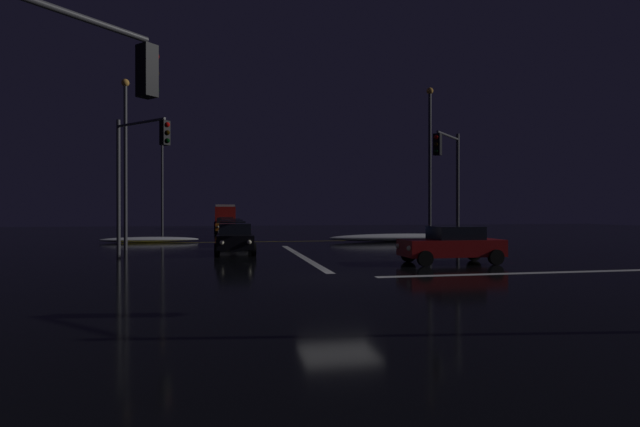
{
  "coord_description": "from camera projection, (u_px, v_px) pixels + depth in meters",
  "views": [
    {
      "loc": [
        -3.61,
        -15.38,
        2.2
      ],
      "look_at": [
        1.67,
        11.81,
        2.08
      ],
      "focal_mm": 27.01,
      "sensor_mm": 36.0,
      "label": 1
    }
  ],
  "objects": [
    {
      "name": "box_truck",
      "position": [
        225.0,
        215.0,
        61.28
      ],
      "size": [
        2.68,
        8.28,
        3.08
      ],
      "color": "red",
      "rests_on": "ground"
    },
    {
      "name": "sedan_green",
      "position": [
        231.0,
        227.0,
        42.76
      ],
      "size": [
        2.02,
        4.33,
        1.57
      ],
      "color": "#14512D",
      "rests_on": "ground"
    },
    {
      "name": "streetlamp_left_far",
      "position": [
        162.0,
        173.0,
        43.25
      ],
      "size": [
        0.44,
        0.44,
        9.89
      ],
      "color": "#424247",
      "rests_on": "ground"
    },
    {
      "name": "traffic_signal_ne",
      "position": [
        450.0,
        170.0,
        24.79
      ],
      "size": [
        2.48,
        2.48,
        6.38
      ],
      "color": "#4C4C51",
      "rests_on": "ground"
    },
    {
      "name": "snow_bank_left_curb",
      "position": [
        150.0,
        240.0,
        34.25
      ],
      "size": [
        6.79,
        1.5,
        0.39
      ],
      "color": "white",
      "rests_on": "ground"
    },
    {
      "name": "snow_bank_right_curb",
      "position": [
        401.0,
        238.0,
        35.31
      ],
      "size": [
        10.94,
        1.5,
        0.57
      ],
      "color": "white",
      "rests_on": "ground"
    },
    {
      "name": "sedan_gray",
      "position": [
        233.0,
        233.0,
        31.4
      ],
      "size": [
        2.02,
        4.33,
        1.57
      ],
      "color": "slate",
      "rests_on": "ground"
    },
    {
      "name": "stop_line_north",
      "position": [
        301.0,
        256.0,
        23.85
      ],
      "size": [
        0.35,
        14.05,
        0.01
      ],
      "color": "white",
      "rests_on": "ground"
    },
    {
      "name": "sedan_red_crossing",
      "position": [
        452.0,
        244.0,
        20.33
      ],
      "size": [
        4.33,
        2.02,
        1.57
      ],
      "color": "maroon",
      "rests_on": "ground"
    },
    {
      "name": "streetlamp_left_near",
      "position": [
        125.0,
        152.0,
        27.54
      ],
      "size": [
        0.44,
        0.44,
        9.8
      ],
      "color": "#424247",
      "rests_on": "ground"
    },
    {
      "name": "ground",
      "position": [
        339.0,
        280.0,
        15.79
      ],
      "size": [
        120.0,
        120.0,
        0.1
      ],
      "primitive_type": "cube",
      "color": "black"
    },
    {
      "name": "sedan_blue",
      "position": [
        232.0,
        229.0,
        37.52
      ],
      "size": [
        2.02,
        4.33,
        1.57
      ],
      "color": "navy",
      "rests_on": "ground"
    },
    {
      "name": "traffic_signal_nw",
      "position": [
        137.0,
        162.0,
        21.79
      ],
      "size": [
        2.7,
        2.7,
        6.51
      ],
      "color": "#4C4C51",
      "rests_on": "ground"
    },
    {
      "name": "sedan_black",
      "position": [
        235.0,
        238.0,
        25.15
      ],
      "size": [
        2.02,
        4.33,
        1.57
      ],
      "color": "black",
      "rests_on": "ground"
    },
    {
      "name": "centre_line_ns",
      "position": [
        277.0,
        241.0,
        35.23
      ],
      "size": [
        22.0,
        0.15,
        0.01
      ],
      "color": "yellow",
      "rests_on": "ground"
    },
    {
      "name": "sedan_orange",
      "position": [
        225.0,
        225.0,
        48.55
      ],
      "size": [
        2.02,
        4.33,
        1.57
      ],
      "color": "#C66014",
      "rests_on": "ground"
    },
    {
      "name": "sedan_silver",
      "position": [
        226.0,
        224.0,
        54.38
      ],
      "size": [
        2.02,
        4.33,
        1.57
      ],
      "color": "#B7B7BC",
      "rests_on": "ground"
    },
    {
      "name": "streetlamp_right_near",
      "position": [
        430.0,
        156.0,
        31.1
      ],
      "size": [
        0.44,
        0.44,
        10.22
      ],
      "color": "#424247",
      "rests_on": "ground"
    },
    {
      "name": "crosswalk_bar_east",
      "position": [
        562.0,
        272.0,
        17.38
      ],
      "size": [
        14.05,
        0.4,
        0.01
      ],
      "color": "white",
      "rests_on": "ground"
    }
  ]
}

